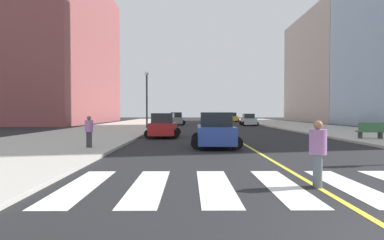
# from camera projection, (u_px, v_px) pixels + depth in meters

# --- Properties ---
(sidewalk_kerb_east) EXTENTS (10.00, 120.00, 0.15)m
(sidewalk_kerb_east) POSITION_uv_depth(u_px,v_px,m) (382.00, 136.00, 24.14)
(sidewalk_kerb_east) COLOR #B2ADA3
(sidewalk_kerb_east) RESTS_ON ground
(sidewalk_kerb_west) EXTENTS (10.00, 120.00, 0.15)m
(sidewalk_kerb_west) POSITION_uv_depth(u_px,v_px,m) (79.00, 136.00, 23.93)
(sidewalk_kerb_west) COLOR #B2ADA3
(sidewalk_kerb_west) RESTS_ON ground
(crosswalk_paint) EXTENTS (13.50, 4.00, 0.01)m
(crosswalk_paint) POSITION_uv_depth(u_px,v_px,m) (316.00, 186.00, 8.04)
(crosswalk_paint) COLOR silver
(crosswalk_paint) RESTS_ON ground
(lane_divider_paint) EXTENTS (0.16, 80.00, 0.01)m
(lane_divider_paint) POSITION_uv_depth(u_px,v_px,m) (212.00, 126.00, 44.03)
(lane_divider_paint) COLOR yellow
(lane_divider_paint) RESTS_ON ground
(parking_garage_concrete) EXTENTS (18.00, 24.00, 22.14)m
(parking_garage_concrete) POSITION_uv_depth(u_px,v_px,m) (346.00, 69.00, 62.13)
(parking_garage_concrete) COLOR #B2ADA3
(parking_garage_concrete) RESTS_ON ground
(low_rise_brick_west) EXTENTS (16.00, 32.00, 26.70)m
(low_rise_brick_west) POSITION_uv_depth(u_px,v_px,m) (57.00, 51.00, 55.70)
(low_rise_brick_west) COLOR #8F4949
(low_rise_brick_west) RESTS_ON ground
(car_yellow_nearest) EXTENTS (2.71, 4.31, 1.92)m
(car_yellow_nearest) POSITION_uv_depth(u_px,v_px,m) (232.00, 117.00, 61.70)
(car_yellow_nearest) COLOR gold
(car_yellow_nearest) RESTS_ON ground
(car_red_second) EXTENTS (2.69, 4.28, 1.91)m
(car_red_second) POSITION_uv_depth(u_px,v_px,m) (163.00, 126.00, 23.70)
(car_red_second) COLOR red
(car_red_second) RESTS_ON ground
(car_gray_third) EXTENTS (2.75, 4.40, 1.96)m
(car_gray_third) POSITION_uv_depth(u_px,v_px,m) (177.00, 119.00, 46.55)
(car_gray_third) COLOR slate
(car_gray_third) RESTS_ON ground
(car_silver_fourth) EXTENTS (2.57, 4.03, 1.77)m
(car_silver_fourth) POSITION_uv_depth(u_px,v_px,m) (249.00, 120.00, 44.41)
(car_silver_fourth) COLOR #B7B7BC
(car_silver_fourth) RESTS_ON ground
(car_blue_fifth) EXTENTS (2.82, 4.47, 1.98)m
(car_blue_fifth) POSITION_uv_depth(u_px,v_px,m) (215.00, 131.00, 17.11)
(car_blue_fifth) COLOR #2D479E
(car_blue_fifth) RESTS_ON ground
(park_bench) EXTENTS (1.84, 0.71, 1.12)m
(park_bench) POSITION_uv_depth(u_px,v_px,m) (371.00, 131.00, 20.85)
(park_bench) COLOR #33603D
(park_bench) RESTS_ON sidewalk_kerb_east
(pedestrian_crossing) EXTENTS (0.44, 0.44, 1.77)m
(pedestrian_crossing) POSITION_uv_depth(u_px,v_px,m) (318.00, 151.00, 7.90)
(pedestrian_crossing) COLOR slate
(pedestrian_crossing) RESTS_ON ground
(pedestrian_walking_west) EXTENTS (0.41, 0.41, 1.64)m
(pedestrian_walking_west) POSITION_uv_depth(u_px,v_px,m) (89.00, 130.00, 15.57)
(pedestrian_walking_west) COLOR #38383D
(pedestrian_walking_west) RESTS_ON sidewalk_kerb_west
(street_lamp) EXTENTS (0.44, 0.44, 6.43)m
(street_lamp) POSITION_uv_depth(u_px,v_px,m) (147.00, 94.00, 33.92)
(street_lamp) COLOR #38383D
(street_lamp) RESTS_ON sidewalk_kerb_west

